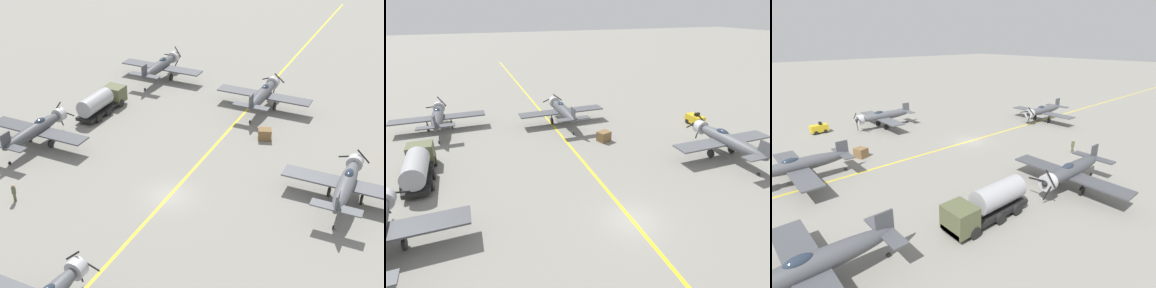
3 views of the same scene
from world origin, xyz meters
TOP-DOWN VIEW (x-y plane):
  - ground_plane at (0.00, 0.00)m, footprint 400.00×400.00m
  - taxiway_stripe at (0.00, 0.00)m, footprint 0.30×160.00m
  - airplane_far_left at (-14.78, 25.66)m, footprint 12.00×9.98m
  - airplane_far_center at (1.57, 22.41)m, footprint 12.00×9.98m
  - airplane_mid_right at (15.13, 6.09)m, footprint 12.00×9.98m
  - fuel_tanker at (-16.07, 12.74)m, footprint 2.67×8.00m
  - tow_tractor at (19.01, 15.41)m, footprint 1.57×2.60m
  - supply_crate_by_tanker at (4.47, 14.74)m, footprint 1.80×1.65m

SIDE VIEW (x-z plane):
  - ground_plane at x=0.00m, z-range 0.00..0.00m
  - taxiway_stripe at x=0.00m, z-range 0.00..0.01m
  - supply_crate_by_tanker at x=4.47m, z-range 0.00..1.23m
  - tow_tractor at x=19.01m, z-range -0.11..1.69m
  - fuel_tanker at x=-16.07m, z-range 0.02..3.00m
  - airplane_far_left at x=-14.78m, z-range 0.19..3.84m
  - airplane_far_center at x=1.57m, z-range 0.19..3.84m
  - airplane_mid_right at x=15.13m, z-range 0.19..3.84m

